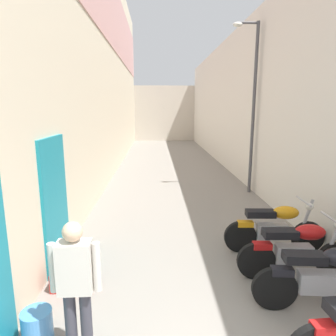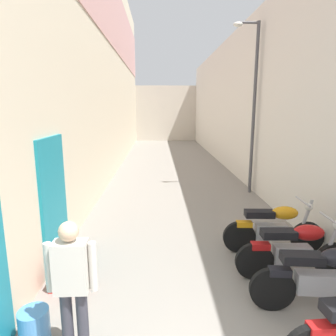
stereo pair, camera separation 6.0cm
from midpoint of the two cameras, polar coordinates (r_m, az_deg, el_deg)
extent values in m
plane|color=gray|center=(11.18, 1.19, -2.22)|extent=(38.90, 38.90, 0.00)
cube|color=beige|center=(13.11, -11.51, 19.28)|extent=(0.40, 22.90, 8.94)
cube|color=teal|center=(5.32, -21.24, -6.29)|extent=(0.06, 1.10, 2.20)
cube|color=#DBA39E|center=(13.49, -10.89, 27.63)|extent=(0.04, 22.90, 2.86)
cube|color=beige|center=(13.25, 12.32, 12.00)|extent=(0.40, 22.90, 5.65)
cube|color=beige|center=(25.29, -0.84, 10.50)|extent=(7.84, 2.00, 4.40)
cube|color=#AD1414|center=(3.59, 27.67, -25.61)|extent=(0.29, 0.16, 0.10)
cylinder|color=black|center=(4.46, 19.45, -21.09)|extent=(0.60, 0.14, 0.60)
cube|color=#9E9EA3|center=(4.58, 26.88, -19.01)|extent=(0.58, 0.25, 0.28)
cube|color=black|center=(4.34, 24.41, -15.46)|extent=(0.54, 0.27, 0.12)
cube|color=black|center=(4.35, 20.75, -18.09)|extent=(0.29, 0.17, 0.10)
cylinder|color=black|center=(5.52, 29.26, -15.30)|extent=(0.60, 0.10, 0.60)
cylinder|color=black|center=(5.04, 16.27, -16.82)|extent=(0.60, 0.10, 0.60)
cube|color=#9E9EA3|center=(5.18, 22.66, -15.00)|extent=(0.57, 0.22, 0.28)
ellipsoid|color=#AD1414|center=(5.13, 25.39, -11.10)|extent=(0.49, 0.28, 0.24)
cube|color=black|center=(4.95, 20.48, -11.73)|extent=(0.53, 0.24, 0.12)
cylinder|color=#9E9EA3|center=(5.34, 28.97, -12.03)|extent=(0.25, 0.07, 0.77)
cylinder|color=#9E9EA3|center=(5.19, 28.66, -8.54)|extent=(0.05, 0.58, 0.04)
cube|color=#AD1414|center=(4.95, 17.35, -14.08)|extent=(0.28, 0.15, 0.10)
cylinder|color=black|center=(6.19, 25.08, -11.99)|extent=(0.60, 0.11, 0.60)
cylinder|color=black|center=(5.80, 13.46, -12.79)|extent=(0.60, 0.11, 0.60)
cube|color=#9E9EA3|center=(5.90, 19.08, -11.40)|extent=(0.57, 0.23, 0.28)
ellipsoid|color=orange|center=(5.85, 21.47, -8.00)|extent=(0.49, 0.29, 0.24)
cube|color=black|center=(5.71, 17.09, -8.38)|extent=(0.53, 0.25, 0.12)
cylinder|color=#9E9EA3|center=(6.03, 24.75, -8.98)|extent=(0.25, 0.07, 0.77)
cylinder|color=#9E9EA3|center=(5.90, 24.41, -5.83)|extent=(0.07, 0.58, 0.04)
sphere|color=silver|center=(5.98, 25.39, -6.70)|extent=(0.14, 0.14, 0.14)
cube|color=orange|center=(5.71, 14.38, -10.37)|extent=(0.29, 0.15, 0.10)
cylinder|color=#383842|center=(3.66, -18.66, -26.98)|extent=(0.12, 0.12, 0.82)
cylinder|color=#383842|center=(3.62, -15.93, -27.26)|extent=(0.12, 0.12, 0.82)
cube|color=beige|center=(3.27, -18.05, -17.72)|extent=(0.34, 0.20, 0.54)
sphere|color=#DBB28E|center=(3.10, -18.49, -11.56)|extent=(0.20, 0.20, 0.20)
cylinder|color=beige|center=(3.33, -21.87, -17.40)|extent=(0.08, 0.08, 0.52)
cylinder|color=beige|center=(3.22, -14.08, -17.97)|extent=(0.08, 0.08, 0.52)
cylinder|color=#4C8CCC|center=(4.09, -24.30, -26.29)|extent=(0.34, 0.34, 0.42)
cube|color=red|center=(4.97, -19.13, -19.59)|extent=(0.44, 0.32, 0.28)
cylinder|color=#47474C|center=(9.52, 15.96, 10.47)|extent=(0.10, 0.10, 5.10)
cylinder|color=#47474C|center=(9.73, 15.00, 25.44)|extent=(0.60, 0.07, 0.07)
ellipsoid|color=silver|center=(9.64, 13.10, 25.35)|extent=(0.28, 0.18, 0.14)
camera|label=1|loc=(0.03, -90.21, -0.04)|focal=31.61mm
camera|label=2|loc=(0.03, 89.79, 0.04)|focal=31.61mm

